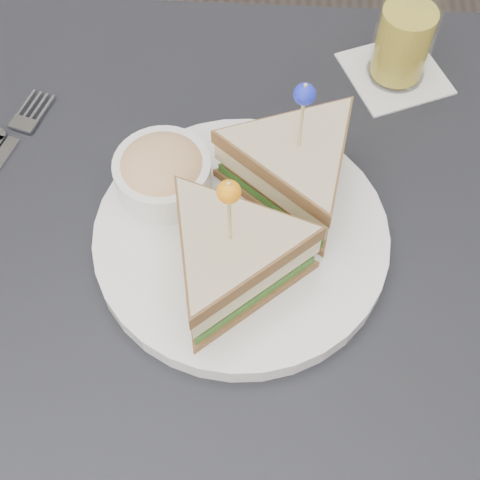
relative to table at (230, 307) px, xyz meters
name	(u,v)px	position (x,y,z in m)	size (l,w,h in m)	color
ground_plane	(235,456)	(0.00, 0.00, -0.67)	(3.50, 3.50, 0.00)	#3F3833
table	(230,307)	(0.00, 0.00, 0.00)	(0.80, 0.80, 0.75)	black
plate_meal	(249,214)	(0.02, 0.04, 0.12)	(0.34, 0.35, 0.17)	white
cutlery_fork	(6,151)	(-0.26, 0.14, 0.08)	(0.08, 0.20, 0.01)	silver
drink_set	(405,34)	(0.18, 0.28, 0.14)	(0.14, 0.14, 0.14)	white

